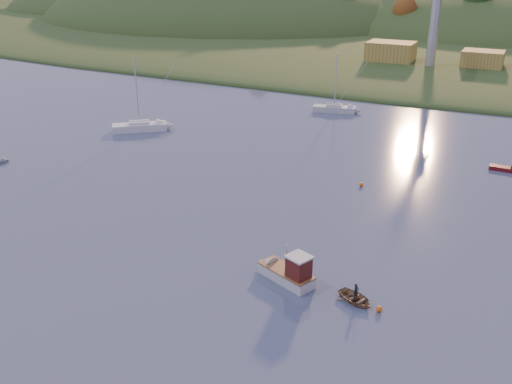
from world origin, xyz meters
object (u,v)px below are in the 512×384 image
at_px(fishing_boat, 283,269).
at_px(sailboat_far, 334,108).
at_px(canoe, 355,298).
at_px(red_tender, 508,169).
at_px(sailboat_near, 140,126).
at_px(grey_dinghy, 1,161).

height_order(fishing_boat, sailboat_far, sailboat_far).
bearing_deg(canoe, red_tender, 12.91).
height_order(sailboat_near, canoe, sailboat_near).
height_order(red_tender, grey_dinghy, red_tender).
bearing_deg(sailboat_far, sailboat_near, -146.71).
xyz_separation_m(fishing_boat, canoe, (6.97, -0.81, -0.55)).
bearing_deg(sailboat_near, canoe, -73.31).
bearing_deg(grey_dinghy, red_tender, -23.43).
height_order(fishing_boat, sailboat_near, sailboat_near).
bearing_deg(sailboat_near, grey_dinghy, -149.01).
bearing_deg(fishing_boat, sailboat_far, -53.02).
distance_m(fishing_boat, sailboat_near, 50.79).
bearing_deg(red_tender, sailboat_near, -172.02).
height_order(sailboat_near, sailboat_far, sailboat_near).
relative_size(sailboat_near, canoe, 3.58).
relative_size(canoe, grey_dinghy, 1.09).
distance_m(canoe, grey_dinghy, 55.74).
height_order(canoe, red_tender, red_tender).
distance_m(fishing_boat, red_tender, 41.53).
bearing_deg(fishing_boat, red_tender, -90.42).
height_order(fishing_boat, grey_dinghy, fishing_boat).
bearing_deg(sailboat_near, fishing_boat, -77.11).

